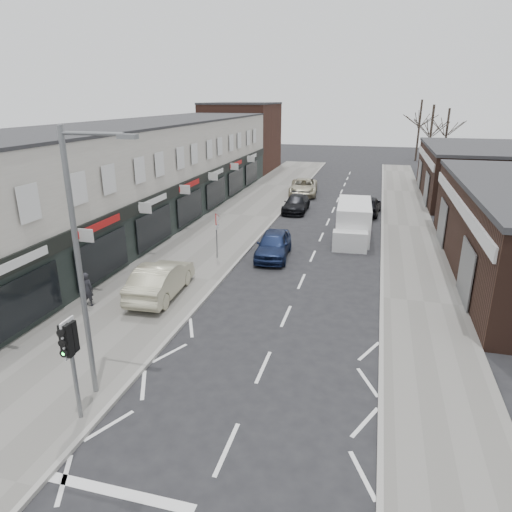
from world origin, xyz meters
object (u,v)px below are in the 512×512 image
Objects in this scene: parked_car_left_b at (296,204)px; parked_car_right_a at (360,209)px; sedan_on_pavement at (161,279)px; pedestrian at (87,289)px; warning_sign at (217,222)px; parked_car_left_a at (273,244)px; street_lamp at (83,255)px; white_van at (353,222)px; traffic_light at (70,347)px; parked_car_right_b at (368,205)px; parked_car_left_c at (303,187)px.

parked_car_right_a reaches higher than parked_car_left_b.
pedestrian is (-2.62, -1.84, -0.01)m from sedan_on_pavement.
parked_car_left_a is (2.96, 1.27, -1.44)m from warning_sign.
street_lamp is 8.24m from sedan_on_pavement.
white_van is 5.27m from parked_car_right_a.
traffic_light is 28.17m from parked_car_right_b.
white_van is 1.13× the size of parked_car_left_c.
parked_car_left_b is at bearing 86.75° from traffic_light.
sedan_on_pavement is at bearing 61.31° from parked_car_right_a.
parked_car_left_c is at bearing 89.33° from parked_car_left_a.
parked_car_right_b is at bearing -112.63° from parked_car_right_a.
street_lamp is 1.82× the size of parked_car_right_b.
street_lamp is 1.69× the size of sedan_on_pavement.
pedestrian reaches higher than parked_car_left_a.
traffic_light is 0.71× the size of parked_car_right_b.
white_van reaches higher than parked_car_right_b.
parked_car_right_a is at bearing 74.53° from street_lamp.
parked_car_left_a is 11.14m from parked_car_right_a.
warning_sign is 5.79m from sedan_on_pavement.
warning_sign is 0.60× the size of parked_car_left_a.
sedan_on_pavement is 25.15m from parked_car_left_c.
traffic_light is at bearing -84.12° from street_lamp.
parked_car_right_b is (5.67, 0.52, 0.10)m from parked_car_left_b.
parked_car_left_b is at bearing -110.32° from pedestrian.
street_lamp is (-0.13, 1.22, 2.20)m from traffic_light.
traffic_light is at bearing -86.90° from warning_sign.
sedan_on_pavement is (-1.55, 8.43, -1.51)m from traffic_light.
parked_car_right_b is at bearing 80.74° from white_van.
parked_car_left_a is (2.20, 15.29, -1.65)m from traffic_light.
parked_car_left_a reaches higher than parked_car_right_a.
pedestrian is at bearing 57.17° from parked_car_right_a.
pedestrian is at bearing 31.46° from sedan_on_pavement.
warning_sign is 0.44× the size of white_van.
parked_car_right_b is at bearing 62.82° from parked_car_left_a.
pedestrian is (-3.40, -7.42, -1.31)m from warning_sign.
white_van reaches higher than parked_car_left_b.
white_van is at bearing 45.42° from parked_car_left_a.
sedan_on_pavement reaches higher than parked_car_left_c.
traffic_light is 0.69× the size of parked_car_left_b.
traffic_light is at bearing -97.42° from parked_car_left_c.
parked_car_left_b is (2.27, 12.65, -1.55)m from warning_sign.
pedestrian is at bearing -106.58° from parked_car_left_c.
traffic_light is 0.65× the size of sedan_on_pavement.
warning_sign is 0.57× the size of sedan_on_pavement.
parked_car_left_a is at bearing 80.62° from street_lamp.
warning_sign is at bearing -119.17° from pedestrian.
parked_car_left_a is (-4.20, -4.98, -0.34)m from white_van.
warning_sign reaches higher than sedan_on_pavement.
parked_car_right_b is (7.19, 27.19, -1.67)m from traffic_light.
white_van is (6.53, 19.05, -3.52)m from street_lamp.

